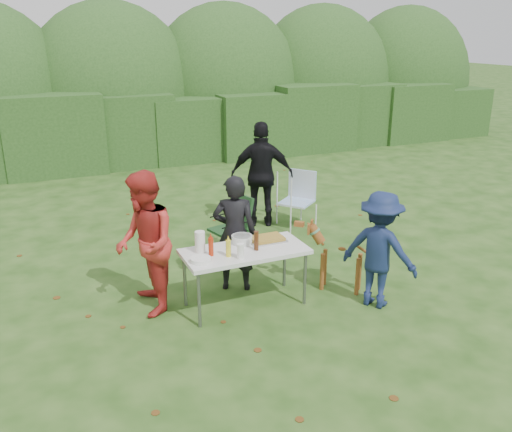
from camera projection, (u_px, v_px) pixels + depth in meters
name	position (u px, v px, depth m)	size (l,w,h in m)	color
ground	(259.00, 307.00, 6.67)	(80.00, 80.00, 0.00)	#1E4211
hedge_row	(127.00, 132.00, 13.31)	(22.00, 1.40, 1.70)	#23471C
shrub_backdrop	(113.00, 94.00, 14.45)	(20.00, 2.60, 3.20)	#3D6628
folding_table	(245.00, 254.00, 6.51)	(1.50, 0.70, 0.74)	silver
person_cook	(235.00, 233.00, 6.93)	(0.56, 0.37, 1.54)	black
person_red_jacket	(145.00, 244.00, 6.33)	(0.84, 0.66, 1.73)	red
person_black_puffy	(262.00, 175.00, 9.19)	(1.06, 0.44, 1.80)	black
child	(380.00, 250.00, 6.52)	(0.94, 0.54, 1.45)	#15224A
dog	(341.00, 259.00, 6.99)	(0.92, 0.37, 0.87)	brown
camping_chair	(230.00, 227.00, 8.05)	(0.58, 0.58, 0.92)	#1B3F1D
lawn_chair	(296.00, 200.00, 9.24)	(0.57, 0.57, 0.96)	#4D8BD8
food_tray	(267.00, 240.00, 6.75)	(0.45, 0.30, 0.02)	#B7B7BA
focaccia_bread	(267.00, 238.00, 6.75)	(0.40, 0.26, 0.04)	#A7812F
mustard_bottle	(228.00, 248.00, 6.27)	(0.06, 0.06, 0.20)	yellow
ketchup_bottle	(211.00, 247.00, 6.29)	(0.06, 0.06, 0.22)	#A7260D
beer_bottle	(256.00, 241.00, 6.44)	(0.06, 0.06, 0.24)	#47230F
paper_towel_roll	(200.00, 242.00, 6.38)	(0.12, 0.12, 0.26)	white
cup_stack	(241.00, 251.00, 6.21)	(0.08, 0.08, 0.18)	white
pasta_bowl	(242.00, 239.00, 6.67)	(0.26, 0.26, 0.10)	silver
plate_stack	(201.00, 260.00, 6.15)	(0.24, 0.24, 0.05)	white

